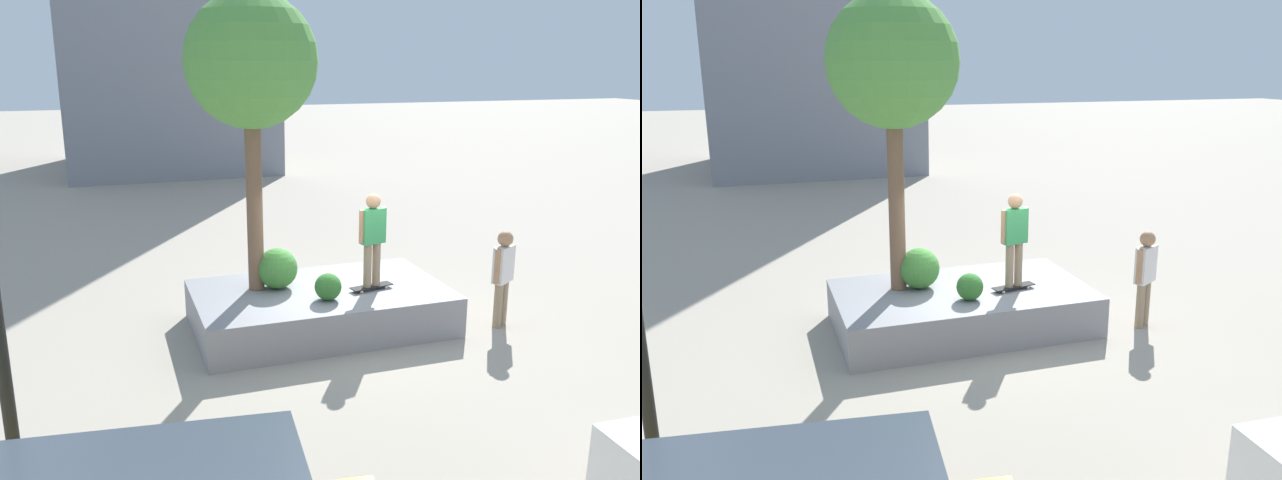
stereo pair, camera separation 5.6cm
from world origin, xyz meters
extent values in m
plane|color=#9E9384|center=(0.00, 0.00, 0.00)|extent=(120.00, 120.00, 0.00)
cube|color=gray|center=(0.40, -0.09, 0.36)|extent=(4.45, 2.56, 0.72)
cylinder|color=brown|center=(1.46, -0.46, 2.37)|extent=(0.28, 0.28, 3.31)
sphere|color=#4C8C3D|center=(1.46, -0.46, 4.63)|extent=(2.21, 2.21, 2.21)
sphere|color=#3D7A33|center=(1.10, -0.39, 1.08)|extent=(0.72, 0.72, 0.72)
sphere|color=#2D6628|center=(0.45, 0.47, 0.95)|extent=(0.46, 0.46, 0.46)
cube|color=black|center=(-0.45, 0.23, 0.78)|extent=(0.82, 0.35, 0.02)
sphere|color=beige|center=(-0.21, 0.36, 0.74)|extent=(0.06, 0.06, 0.06)
sphere|color=beige|center=(-0.18, 0.20, 0.74)|extent=(0.06, 0.06, 0.06)
sphere|color=beige|center=(-0.72, 0.27, 0.74)|extent=(0.06, 0.06, 0.06)
sphere|color=beige|center=(-0.69, 0.10, 0.74)|extent=(0.06, 0.06, 0.06)
cylinder|color=#847056|center=(-0.54, 0.21, 1.18)|extent=(0.14, 0.14, 0.78)
cylinder|color=#847056|center=(-0.36, 0.25, 1.18)|extent=(0.14, 0.14, 0.78)
cube|color=#338C4C|center=(-0.45, 0.23, 1.88)|extent=(0.47, 0.28, 0.61)
cylinder|color=#9E7251|center=(-0.68, 0.18, 1.90)|extent=(0.10, 0.10, 0.58)
cylinder|color=#9E7251|center=(-0.22, 0.28, 1.90)|extent=(0.10, 0.10, 0.58)
sphere|color=#9E7251|center=(-0.45, 0.23, 2.31)|extent=(0.26, 0.26, 0.26)
cylinder|color=black|center=(4.86, 4.62, 2.08)|extent=(0.12, 0.12, 4.16)
cylinder|color=#847056|center=(-2.77, 0.85, 0.42)|extent=(0.15, 0.15, 0.84)
cylinder|color=#847056|center=(-2.60, 0.95, 0.42)|extent=(0.15, 0.15, 0.84)
cube|color=silver|center=(-2.69, 0.90, 1.16)|extent=(0.51, 0.41, 0.65)
cylinder|color=#9E7251|center=(-2.90, 0.78, 1.18)|extent=(0.10, 0.10, 0.62)
cylinder|color=#9E7251|center=(-2.47, 1.03, 1.18)|extent=(0.10, 0.10, 0.62)
sphere|color=#9E7251|center=(-2.69, 0.90, 1.63)|extent=(0.27, 0.27, 0.27)
camera|label=1|loc=(3.92, 10.41, 4.62)|focal=37.06mm
camera|label=2|loc=(3.87, 10.43, 4.62)|focal=37.06mm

